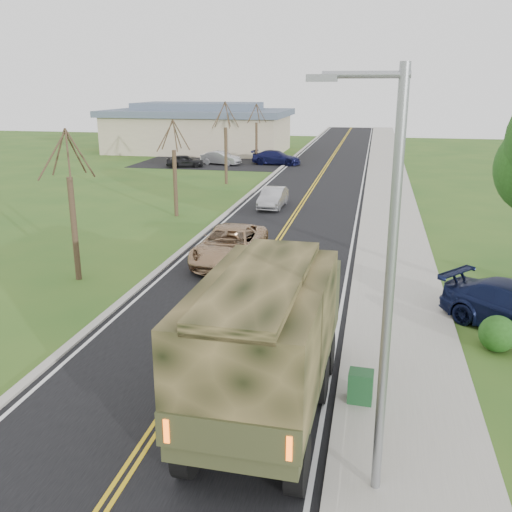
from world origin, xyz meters
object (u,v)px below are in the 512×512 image
(sedan_silver, at_px, (273,198))
(utility_box_near, at_px, (361,386))
(military_truck, at_px, (269,331))
(suv_champagne, at_px, (230,245))

(sedan_silver, bearing_deg, utility_box_near, -73.32)
(military_truck, distance_m, sedan_silver, 24.26)
(military_truck, bearing_deg, sedan_silver, 101.28)
(military_truck, bearing_deg, utility_box_near, 23.06)
(suv_champagne, bearing_deg, military_truck, -71.39)
(military_truck, relative_size, sedan_silver, 1.94)
(sedan_silver, bearing_deg, suv_champagne, -87.76)
(military_truck, height_order, sedan_silver, military_truck)
(suv_champagne, bearing_deg, utility_box_near, -60.72)
(sedan_silver, bearing_deg, military_truck, -78.80)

